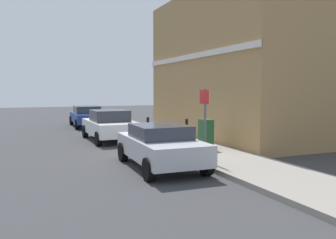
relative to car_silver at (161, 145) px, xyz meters
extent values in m
plane|color=#38383A|center=(0.48, 1.88, -0.71)|extent=(80.00, 80.00, 0.00)
cube|color=gray|center=(2.41, 7.88, -0.64)|extent=(2.54, 30.00, 0.15)
cube|color=#9E7A4C|center=(7.36, 5.16, 2.90)|extent=(7.35, 10.56, 7.23)
cube|color=silver|center=(3.64, 5.16, 3.30)|extent=(0.12, 10.56, 0.24)
cube|color=#B7B7BC|center=(0.00, -0.01, -0.09)|extent=(1.91, 3.98, 0.61)
cube|color=#2D333D|center=(0.00, 0.04, 0.42)|extent=(1.63, 1.84, 0.43)
cylinder|color=black|center=(-0.81, 1.43, -0.39)|extent=(0.24, 0.65, 0.64)
cylinder|color=black|center=(0.89, 1.38, -0.39)|extent=(0.24, 0.65, 0.64)
cylinder|color=black|center=(-0.89, -1.40, -0.39)|extent=(0.24, 0.65, 0.64)
cylinder|color=black|center=(0.81, -1.45, -0.39)|extent=(0.24, 0.65, 0.64)
cube|color=silver|center=(-0.09, 6.47, -0.08)|extent=(1.89, 4.14, 0.62)
cube|color=#2D333D|center=(-0.09, 6.32, 0.48)|extent=(1.63, 1.77, 0.55)
cylinder|color=black|center=(-0.98, 7.96, -0.39)|extent=(0.23, 0.64, 0.64)
cylinder|color=black|center=(0.74, 7.99, -0.39)|extent=(0.23, 0.64, 0.64)
cylinder|color=black|center=(-0.92, 4.95, -0.39)|extent=(0.23, 0.64, 0.64)
cylinder|color=black|center=(0.79, 4.98, -0.39)|extent=(0.23, 0.64, 0.64)
cube|color=navy|center=(0.02, 13.25, -0.10)|extent=(1.82, 4.24, 0.58)
cube|color=#2D333D|center=(0.02, 13.16, 0.42)|extent=(1.57, 2.14, 0.49)
cylinder|color=black|center=(-0.75, 14.82, -0.39)|extent=(0.24, 0.65, 0.64)
cylinder|color=black|center=(0.87, 14.78, -0.39)|extent=(0.24, 0.65, 0.64)
cylinder|color=black|center=(-0.83, 11.72, -0.39)|extent=(0.24, 0.65, 0.64)
cylinder|color=black|center=(0.79, 11.68, -0.39)|extent=(0.24, 0.65, 0.64)
cube|color=#1E4C28|center=(2.56, 1.73, 0.01)|extent=(0.40, 0.55, 1.15)
cube|color=#333333|center=(2.56, 1.73, -0.52)|extent=(0.46, 0.61, 0.08)
cylinder|color=black|center=(2.66, 3.62, -0.09)|extent=(0.12, 0.12, 0.95)
sphere|color=black|center=(2.66, 3.62, 0.41)|extent=(0.14, 0.14, 0.14)
cylinder|color=black|center=(1.39, 5.07, -0.09)|extent=(0.12, 0.12, 0.95)
sphere|color=black|center=(1.39, 5.07, 0.41)|extent=(0.14, 0.14, 0.14)
cylinder|color=#59595B|center=(1.42, -0.26, 0.59)|extent=(0.08, 0.08, 2.30)
cube|color=white|center=(1.40, -0.26, 1.49)|extent=(0.03, 0.56, 0.40)
cube|color=red|center=(1.39, -0.26, 1.49)|extent=(0.01, 0.60, 0.44)
camera|label=1|loc=(-3.98, -9.99, 1.72)|focal=37.38mm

